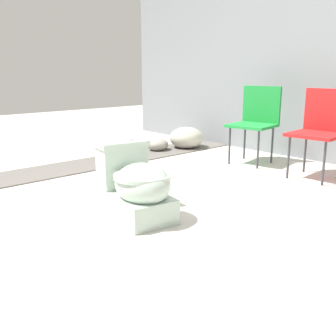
# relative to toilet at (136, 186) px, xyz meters

# --- Properties ---
(ground_plane) EXTENTS (14.00, 14.00, 0.00)m
(ground_plane) POSITION_rel_toilet_xyz_m (-0.19, 0.13, -0.22)
(ground_plane) COLOR beige
(gravel_strip) EXTENTS (0.56, 8.00, 0.01)m
(gravel_strip) POSITION_rel_toilet_xyz_m (-1.59, 0.63, -0.21)
(gravel_strip) COLOR #605B56
(gravel_strip) RESTS_ON ground
(toilet) EXTENTS (0.68, 0.47, 0.52)m
(toilet) POSITION_rel_toilet_xyz_m (0.00, 0.00, 0.00)
(toilet) COLOR #B2C6B7
(toilet) RESTS_ON ground
(folding_chair_left) EXTENTS (0.50, 0.50, 0.83)m
(folding_chair_left) POSITION_rel_toilet_xyz_m (-0.47, 2.03, 0.29)
(folding_chair_left) COLOR #1E8C38
(folding_chair_left) RESTS_ON ground
(folding_chair_middle) EXTENTS (0.47, 0.47, 0.83)m
(folding_chair_middle) POSITION_rel_toilet_xyz_m (0.31, 1.96, 0.29)
(folding_chair_middle) COLOR red
(folding_chair_middle) RESTS_ON ground
(boulder_near) EXTENTS (0.44, 0.47, 0.28)m
(boulder_near) POSITION_rel_toilet_xyz_m (-1.55, 2.01, -0.08)
(boulder_near) COLOR #ADA899
(boulder_near) RESTS_ON ground
(boulder_far) EXTENTS (0.35, 0.37, 0.16)m
(boulder_far) POSITION_rel_toilet_xyz_m (-1.67, 1.62, -0.14)
(boulder_far) COLOR gray
(boulder_far) RESTS_ON ground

